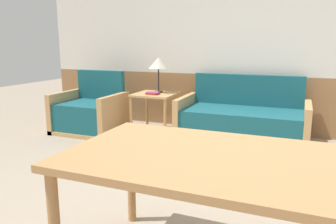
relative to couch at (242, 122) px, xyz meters
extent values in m
plane|color=gray|center=(0.13, -2.08, -0.27)|extent=(16.00, 16.00, 0.00)
cube|color=#996B42|center=(0.13, 0.55, 0.16)|extent=(7.20, 0.06, 0.85)
cube|color=silver|center=(0.13, 0.55, 1.51)|extent=(7.20, 0.06, 1.85)
cube|color=tan|center=(0.00, -0.02, -0.24)|extent=(1.71, 0.86, 0.06)
cube|color=#195660|center=(0.00, -0.04, -0.02)|extent=(1.55, 0.78, 0.38)
cube|color=#195660|center=(0.00, 0.36, 0.39)|extent=(1.55, 0.10, 0.44)
cube|color=tan|center=(-0.82, -0.02, 0.02)|extent=(0.08, 0.86, 0.58)
cube|color=tan|center=(0.82, -0.02, 0.02)|extent=(0.08, 0.86, 0.58)
cube|color=tan|center=(-2.21, -0.41, -0.24)|extent=(0.96, 0.78, 0.06)
cube|color=#195660|center=(-2.21, -0.43, -0.01)|extent=(0.80, 0.70, 0.40)
cube|color=#195660|center=(-2.21, -0.07, 0.42)|extent=(0.80, 0.10, 0.45)
cube|color=tan|center=(-2.65, -0.41, 0.03)|extent=(0.08, 0.78, 0.60)
cube|color=tan|center=(-1.77, -0.41, 0.03)|extent=(0.08, 0.78, 0.60)
cube|color=tan|center=(-1.28, -0.05, 0.31)|extent=(0.60, 0.60, 0.03)
cylinder|color=tan|center=(-1.55, -0.32, 0.02)|extent=(0.04, 0.04, 0.56)
cylinder|color=tan|center=(-1.01, -0.32, 0.02)|extent=(0.04, 0.04, 0.56)
cylinder|color=tan|center=(-1.55, 0.22, 0.02)|extent=(0.04, 0.04, 0.56)
cylinder|color=tan|center=(-1.01, 0.22, 0.02)|extent=(0.04, 0.04, 0.56)
cylinder|color=#262628|center=(-1.27, 0.06, 0.34)|extent=(0.12, 0.12, 0.02)
cylinder|color=#262628|center=(-1.27, 0.06, 0.52)|extent=(0.02, 0.02, 0.34)
cone|color=beige|center=(-1.27, 0.06, 0.77)|extent=(0.29, 0.29, 0.16)
cube|color=#B22823|center=(-1.27, -0.15, 0.34)|extent=(0.18, 0.16, 0.02)
cube|color=#994C84|center=(-1.27, -0.16, 0.36)|extent=(0.17, 0.12, 0.02)
cube|color=#B27F4C|center=(0.53, -2.83, 0.46)|extent=(2.00, 0.94, 0.04)
cylinder|color=#B27F4C|center=(-0.41, -2.42, 0.09)|extent=(0.06, 0.06, 0.71)
camera|label=1|loc=(0.70, -4.42, 1.05)|focal=35.00mm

